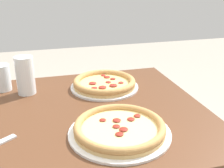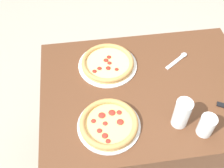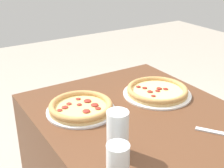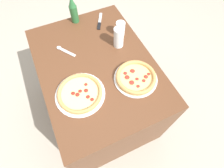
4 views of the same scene
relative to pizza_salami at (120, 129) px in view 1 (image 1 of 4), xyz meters
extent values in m
cylinder|color=white|center=(0.00, 0.00, -0.02)|extent=(0.32, 0.32, 0.01)
cylinder|color=tan|center=(0.00, 0.00, -0.01)|extent=(0.29, 0.29, 0.01)
cylinder|color=#EACC7F|center=(0.00, 0.00, 0.00)|extent=(0.25, 0.25, 0.00)
torus|color=tan|center=(0.00, 0.00, 0.01)|extent=(0.29, 0.29, 0.02)
ellipsoid|color=maroon|center=(0.05, 0.04, 0.01)|extent=(0.03, 0.03, 0.01)
ellipsoid|color=maroon|center=(0.08, 0.05, 0.01)|extent=(0.02, 0.02, 0.01)
ellipsoid|color=maroon|center=(0.01, -0.02, 0.01)|extent=(0.03, 0.03, 0.01)
ellipsoid|color=maroon|center=(-0.04, 0.06, 0.01)|extent=(0.02, 0.02, 0.00)
ellipsoid|color=maroon|center=(0.00, 0.04, 0.01)|extent=(0.03, 0.03, 0.01)
ellipsoid|color=maroon|center=(-0.01, 0.01, 0.01)|extent=(0.02, 0.02, 0.01)
ellipsoid|color=maroon|center=(-0.01, -0.04, 0.01)|extent=(0.03, 0.03, 0.01)
cylinder|color=silver|center=(0.04, 0.38, -0.02)|extent=(0.30, 0.30, 0.01)
cylinder|color=tan|center=(0.04, 0.38, -0.01)|extent=(0.27, 0.27, 0.01)
cylinder|color=#E5C170|center=(0.04, 0.38, 0.00)|extent=(0.24, 0.24, 0.00)
torus|color=tan|center=(0.04, 0.38, 0.01)|extent=(0.27, 0.27, 0.03)
ellipsoid|color=maroon|center=(0.07, 0.34, 0.01)|extent=(0.03, 0.03, 0.01)
ellipsoid|color=maroon|center=(0.02, 0.33, 0.01)|extent=(0.03, 0.03, 0.01)
ellipsoid|color=maroon|center=(0.11, 0.36, 0.01)|extent=(0.02, 0.02, 0.01)
ellipsoid|color=maroon|center=(-0.01, 0.39, 0.01)|extent=(0.03, 0.03, 0.01)
ellipsoid|color=maroon|center=(0.07, 0.45, 0.01)|extent=(0.03, 0.03, 0.01)
ellipsoid|color=maroon|center=(0.09, 0.42, 0.01)|extent=(0.02, 0.02, 0.01)
ellipsoid|color=maroon|center=(-0.01, 0.33, 0.01)|extent=(0.03, 0.03, 0.01)
ellipsoid|color=maroon|center=(0.06, 0.38, 0.01)|extent=(0.02, 0.02, 0.01)
ellipsoid|color=maroon|center=(0.06, 0.47, 0.01)|extent=(0.02, 0.02, 0.01)
cylinder|color=white|center=(-0.38, 0.47, 0.04)|extent=(0.07, 0.07, 0.11)
cylinder|color=maroon|center=(-0.38, 0.47, 0.01)|extent=(0.06, 0.06, 0.06)
cylinder|color=white|center=(-0.28, 0.41, 0.06)|extent=(0.08, 0.08, 0.16)
cylinder|color=#935123|center=(-0.28, 0.41, 0.02)|extent=(0.06, 0.06, 0.08)
camera|label=1|loc=(-0.22, -0.73, 0.45)|focal=45.00mm
camera|label=2|loc=(0.13, 1.06, 1.13)|focal=45.00mm
camera|label=3|loc=(-1.03, 0.90, 0.63)|focal=50.00mm
camera|label=4|loc=(0.55, -0.03, 1.00)|focal=28.00mm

